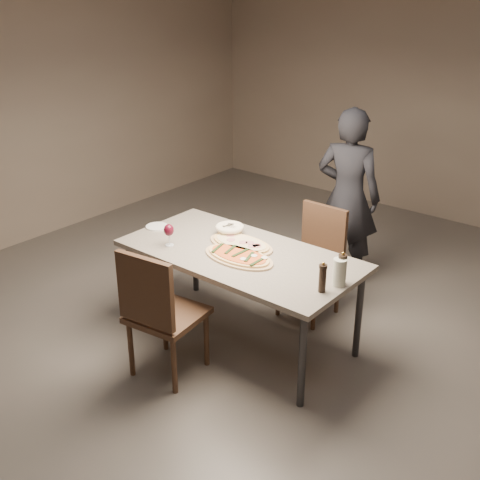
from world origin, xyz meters
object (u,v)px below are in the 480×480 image
Objects in this scene: zucchini_pizza at (239,256)px; diner at (348,197)px; carafe at (340,272)px; chair_far at (316,255)px; bread_basket at (230,229)px; chair_near at (158,309)px; dining_table at (240,259)px; pepper_mill_left at (342,269)px; ham_pizza at (241,244)px.

zucchini_pizza is 0.36× the size of diner.
carafe reaches higher than chair_far.
bread_basket is 1.20× the size of carafe.
chair_near is 2.18m from diner.
dining_table is 7.78× the size of pepper_mill_left.
ham_pizza is at bearing 68.19° from chair_far.
bread_basket is 0.25× the size of chair_far.
chair_far is (-0.63, 0.70, -0.34)m from pepper_mill_left.
chair_near is (-0.95, -0.77, -0.31)m from pepper_mill_left.
zucchini_pizza reaches higher than dining_table.
dining_table is 0.75m from chair_near.
chair_near is 1.51m from chair_far.
diner is (-0.12, 0.69, 0.29)m from chair_far.
ham_pizza is 2.93× the size of carafe.
carafe is at bearing 7.87° from ham_pizza.
zucchini_pizza is at bearing 66.77° from chair_near.
zucchini_pizza is at bearing -41.57° from ham_pizza.
pepper_mill_left is 0.25× the size of chair_far.
ham_pizza is 0.91m from carafe.
zucchini_pizza is at bearing -55.12° from dining_table.
chair_near is (-0.95, -0.74, -0.29)m from carafe.
carafe is (0.77, 0.10, 0.08)m from zucchini_pizza.
pepper_mill_left is at bearing 133.03° from chair_far.
ham_pizza is 0.60× the size of chair_far.
chair_near is at bearing -80.24° from ham_pizza.
bread_basket is at bearing 165.80° from ham_pizza.
carafe is at bearing 131.83° from chair_far.
diner is at bearing -79.55° from chair_far.
dining_table is 1.44m from diner.
ham_pizza is at bearing -27.43° from bread_basket.
chair_near reaches higher than carafe.
diner is (-0.75, 1.41, -0.04)m from carafe.
zucchini_pizza is at bearing 81.42° from chair_far.
chair_near is at bearing -102.28° from zucchini_pizza.
bread_basket is (-0.33, 0.29, 0.03)m from zucchini_pizza.
ham_pizza is 2.45× the size of bread_basket.
chair_far is (0.27, 0.64, -0.25)m from ham_pizza.
chair_near reaches higher than bread_basket.
dining_table is at bearing -176.77° from pepper_mill_left.
chair_near is (0.15, -0.93, -0.24)m from bread_basket.
diner reaches higher than ham_pizza.
zucchini_pizza is at bearing -41.16° from bread_basket.
ham_pizza is 0.86m from chair_near.
chair_far is at bearing 75.25° from dining_table.
chair_far is (0.14, 0.83, -0.25)m from zucchini_pizza.
chair_far is at bearing 131.00° from carafe.
zucchini_pizza is at bearing -172.54° from carafe.
diner is at bearing 77.16° from chair_near.
carafe reaches higher than zucchini_pizza.
diner is at bearing 96.70° from ham_pizza.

